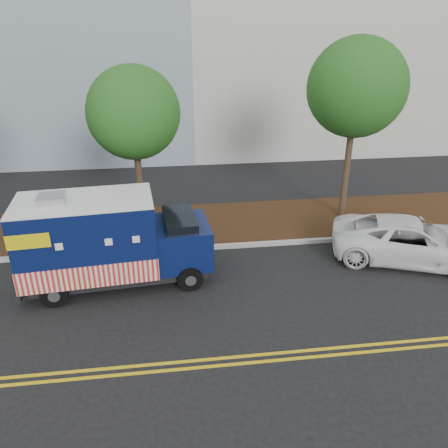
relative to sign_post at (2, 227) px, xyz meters
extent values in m
plane|color=black|center=(5.42, -1.68, -1.20)|extent=(120.00, 120.00, 0.00)
cube|color=#9E9E99|center=(5.42, -0.28, -1.12)|extent=(120.00, 0.18, 0.15)
cube|color=black|center=(5.42, 1.82, -1.12)|extent=(120.00, 4.00, 0.15)
cube|color=gold|center=(5.42, -6.13, -1.19)|extent=(120.00, 0.10, 0.01)
cube|color=gold|center=(5.42, -6.38, -1.19)|extent=(120.00, 0.10, 0.01)
cylinder|color=#38281C|center=(4.72, 1.57, 0.74)|extent=(0.26, 0.26, 3.88)
sphere|color=#224D15|center=(4.72, 1.57, 3.52)|extent=(3.36, 3.36, 3.36)
cylinder|color=#38281C|center=(13.12, 1.86, 1.03)|extent=(0.26, 0.26, 4.47)
sphere|color=#224D15|center=(13.12, 1.86, 4.21)|extent=(3.78, 3.78, 3.78)
cube|color=#473828|center=(0.00, 0.00, 0.00)|extent=(0.06, 0.06, 2.40)
cube|color=black|center=(4.16, -2.10, -0.80)|extent=(5.50, 2.29, 0.27)
cube|color=#091340|center=(3.30, -2.18, 0.52)|extent=(4.20, 2.55, 2.30)
cube|color=red|center=(3.30, -2.18, -0.29)|extent=(4.24, 2.61, 0.72)
cube|color=white|center=(3.30, -2.18, 1.69)|extent=(4.20, 2.55, 0.06)
cube|color=#B7B7BA|center=(2.44, -2.26, 1.82)|extent=(0.83, 0.83, 0.21)
cube|color=#091340|center=(6.16, -1.93, 0.00)|extent=(1.90, 2.20, 1.34)
cube|color=black|center=(6.12, -1.93, 0.64)|extent=(1.12, 1.94, 0.62)
cube|color=black|center=(7.04, -1.85, -0.45)|extent=(0.25, 1.91, 0.29)
cube|color=black|center=(1.25, -2.36, -0.77)|extent=(0.36, 2.16, 0.27)
cube|color=#B7B7BA|center=(1.28, -2.36, 0.57)|extent=(0.19, 1.72, 1.82)
cube|color=#B7B7BA|center=(3.49, -1.02, 0.57)|extent=(1.72, 0.19, 1.05)
cube|color=yellow|center=(1.97, -3.44, 1.05)|extent=(1.15, 0.12, 0.43)
cube|color=yellow|center=(1.77, -1.17, 1.05)|extent=(1.15, 0.12, 0.43)
cylinder|color=black|center=(6.35, -2.89, -0.80)|extent=(0.82, 0.34, 0.80)
cylinder|color=black|center=(6.17, -0.94, -0.80)|extent=(0.82, 0.34, 0.80)
cylinder|color=black|center=(2.34, -3.25, -0.80)|extent=(0.82, 0.34, 0.80)
cylinder|color=black|center=(2.17, -1.30, -0.80)|extent=(0.82, 0.34, 0.80)
imported|color=white|center=(14.13, -1.94, -0.46)|extent=(5.88, 4.17, 1.49)
camera|label=1|loc=(5.90, -14.58, 6.44)|focal=35.00mm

